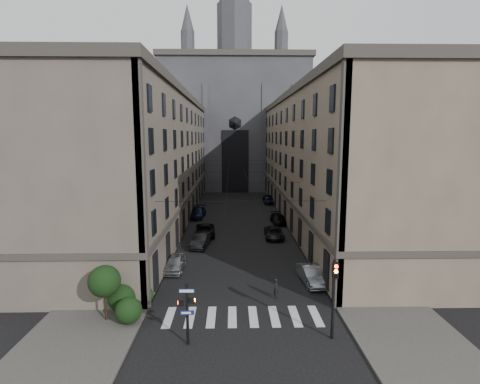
{
  "coord_description": "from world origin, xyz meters",
  "views": [
    {
      "loc": [
        -0.75,
        -20.07,
        12.82
      ],
      "look_at": [
        -0.08,
        10.56,
        8.18
      ],
      "focal_mm": 28.0,
      "sensor_mm": 36.0,
      "label": 1
    }
  ],
  "objects": [
    {
      "name": "car_left_far",
      "position": [
        -6.2,
        37.6,
        0.82
      ],
      "size": [
        2.63,
        5.76,
        1.63
      ],
      "primitive_type": "imported",
      "rotation": [
        0.0,
        0.0,
        -0.06
      ],
      "color": "black",
      "rests_on": "ground"
    },
    {
      "name": "car_right_midnear",
      "position": [
        4.54,
        25.54,
        0.68
      ],
      "size": [
        2.39,
        4.94,
        1.36
      ],
      "primitive_type": "imported",
      "rotation": [
        0.0,
        0.0,
        -0.03
      ],
      "color": "black",
      "rests_on": "ground"
    },
    {
      "name": "sidewalk_right",
      "position": [
        10.5,
        36.0,
        0.07
      ],
      "size": [
        7.0,
        80.0,
        0.15
      ],
      "primitive_type": "cube",
      "color": "#383533",
      "rests_on": "ground"
    },
    {
      "name": "car_left_near",
      "position": [
        -6.2,
        14.36,
        0.75
      ],
      "size": [
        1.84,
        4.41,
        1.49
      ],
      "primitive_type": "imported",
      "rotation": [
        0.0,
        0.0,
        -0.02
      ],
      "color": "gray",
      "rests_on": "ground"
    },
    {
      "name": "building_right",
      "position": [
        13.44,
        36.0,
        9.34
      ],
      "size": [
        13.6,
        60.6,
        18.85
      ],
      "color": "brown",
      "rests_on": "ground"
    },
    {
      "name": "pedestrian_signal_left",
      "position": [
        -3.51,
        1.5,
        2.32
      ],
      "size": [
        1.02,
        0.38,
        4.0
      ],
      "color": "black",
      "rests_on": "ground"
    },
    {
      "name": "zebra_crossing",
      "position": [
        0.0,
        5.0,
        0.01
      ],
      "size": [
        11.0,
        3.2,
        0.01
      ],
      "primitive_type": "cube",
      "color": "beige",
      "rests_on": "ground"
    },
    {
      "name": "car_left_midnear",
      "position": [
        -4.41,
        21.97,
        0.76
      ],
      "size": [
        2.19,
        4.79,
        1.52
      ],
      "primitive_type": "imported",
      "rotation": [
        0.0,
        0.0,
        -0.13
      ],
      "color": "black",
      "rests_on": "ground"
    },
    {
      "name": "tram_wires",
      "position": [
        0.0,
        35.63,
        7.25
      ],
      "size": [
        14.0,
        60.0,
        0.43
      ],
      "color": "black",
      "rests_on": "ground"
    },
    {
      "name": "ground",
      "position": [
        0.0,
        0.0,
        0.0
      ],
      "size": [
        260.0,
        260.0,
        0.0
      ],
      "primitive_type": "plane",
      "color": "black",
      "rests_on": "ground"
    },
    {
      "name": "car_right_near",
      "position": [
        6.2,
        11.0,
        0.75
      ],
      "size": [
        2.04,
        4.71,
        1.51
      ],
      "primitive_type": "imported",
      "rotation": [
        0.0,
        0.0,
        0.1
      ],
      "color": "gray",
      "rests_on": "ground"
    },
    {
      "name": "car_left_midfar",
      "position": [
        -4.2,
        26.88,
        0.72
      ],
      "size": [
        2.74,
        5.34,
        1.44
      ],
      "primitive_type": "imported",
      "rotation": [
        0.0,
        0.0,
        0.07
      ],
      "color": "black",
      "rests_on": "ground"
    },
    {
      "name": "car_right_far",
      "position": [
        6.2,
        49.73,
        0.81
      ],
      "size": [
        2.15,
        4.83,
        1.62
      ],
      "primitive_type": "imported",
      "rotation": [
        0.0,
        0.0,
        0.05
      ],
      "color": "black",
      "rests_on": "ground"
    },
    {
      "name": "sidewalk_left",
      "position": [
        -10.5,
        36.0,
        0.07
      ],
      "size": [
        7.0,
        80.0,
        0.15
      ],
      "primitive_type": "cube",
      "color": "#383533",
      "rests_on": "ground"
    },
    {
      "name": "car_right_midfar",
      "position": [
        6.06,
        33.37,
        0.71
      ],
      "size": [
        2.22,
        4.96,
        1.41
      ],
      "primitive_type": "imported",
      "rotation": [
        0.0,
        0.0,
        0.05
      ],
      "color": "black",
      "rests_on": "ground"
    },
    {
      "name": "pedestrian",
      "position": [
        2.74,
        8.0,
        0.82
      ],
      "size": [
        0.56,
        0.69,
        1.63
      ],
      "primitive_type": "imported",
      "rotation": [
        0.0,
        0.0,
        1.25
      ],
      "color": "black",
      "rests_on": "ground"
    },
    {
      "name": "shrub_cluster",
      "position": [
        -8.72,
        5.01,
        1.8
      ],
      "size": [
        3.9,
        4.4,
        3.9
      ],
      "color": "black",
      "rests_on": "sidewalk_left"
    },
    {
      "name": "gothic_tower",
      "position": [
        0.0,
        74.96,
        17.8
      ],
      "size": [
        35.0,
        23.0,
        58.0
      ],
      "color": "#2D2D33",
      "rests_on": "ground"
    },
    {
      "name": "traffic_light_right",
      "position": [
        5.6,
        1.92,
        3.29
      ],
      "size": [
        0.34,
        0.5,
        5.2
      ],
      "color": "black",
      "rests_on": "ground"
    },
    {
      "name": "building_left",
      "position": [
        -13.44,
        36.0,
        9.34
      ],
      "size": [
        13.6,
        60.6,
        18.85
      ],
      "color": "#50473D",
      "rests_on": "ground"
    }
  ]
}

